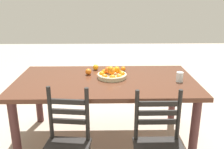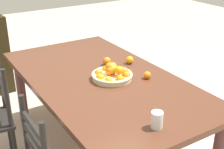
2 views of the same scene
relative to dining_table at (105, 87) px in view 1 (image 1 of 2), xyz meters
The scene contains 9 objects.
ground_plane 0.67m from the dining_table, ahead, with size 12.00×12.00×0.00m, color #B9A695.
dining_table is the anchor object (origin of this frame).
chair_near_window 0.93m from the dining_table, 68.84° to the left, with size 0.42×0.42×0.94m.
chair_by_cabinet 1.01m from the dining_table, 117.46° to the left, with size 0.42×0.42×0.92m.
fruit_bowl 0.17m from the dining_table, 140.65° to the right, with size 0.34×0.34×0.14m.
orange_loose_0 0.41m from the dining_table, 71.34° to the right, with size 0.07×0.07×0.07m, color orange.
orange_loose_1 0.40m from the dining_table, 125.58° to the right, with size 0.06×0.06×0.06m, color orange.
orange_loose_2 0.30m from the dining_table, 41.09° to the right, with size 0.07×0.07×0.07m, color orange.
drinking_glass 0.83m from the dining_table, behind, with size 0.07×0.07×0.11m, color silver.
Camera 1 is at (-0.02, 2.65, 1.68)m, focal length 39.85 mm.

